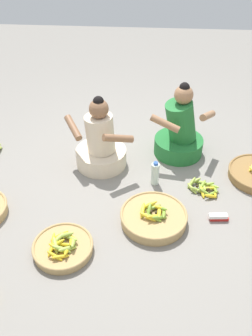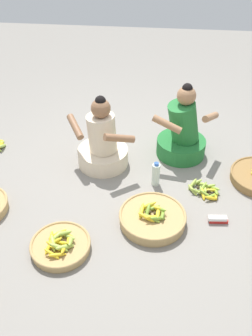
# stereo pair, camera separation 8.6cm
# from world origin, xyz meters

# --- Properties ---
(ground_plane) EXTENTS (10.00, 10.00, 0.00)m
(ground_plane) POSITION_xyz_m (0.00, 0.00, 0.00)
(ground_plane) COLOR gray
(vendor_woman_front) EXTENTS (0.72, 0.55, 0.78)m
(vendor_woman_front) POSITION_xyz_m (-0.30, 0.30, 0.25)
(vendor_woman_front) COLOR beige
(vendor_woman_front) RESTS_ON ground
(vendor_woman_behind) EXTENTS (0.69, 0.54, 0.82)m
(vendor_woman_behind) POSITION_xyz_m (0.51, 0.56, 0.26)
(vendor_woman_behind) COLOR #237233
(vendor_woman_behind) RESTS_ON ground
(banana_basket_mid_right) EXTENTS (0.49, 0.49, 0.15)m
(banana_basket_mid_right) POSITION_xyz_m (-0.45, -0.87, 0.05)
(banana_basket_mid_right) COLOR tan
(banana_basket_mid_right) RESTS_ON ground
(banana_basket_near_bicycle) EXTENTS (0.58, 0.58, 0.17)m
(banana_basket_near_bicycle) POSITION_xyz_m (0.26, -0.49, 0.06)
(banana_basket_near_bicycle) COLOR tan
(banana_basket_near_bicycle) RESTS_ON ground
(loose_bananas_front_center) EXTENTS (0.32, 0.27, 0.09)m
(loose_bananas_front_center) POSITION_xyz_m (0.74, -0.05, 0.03)
(loose_bananas_front_center) COLOR #9EB747
(loose_bananas_front_center) RESTS_ON ground
(water_bottle) EXTENTS (0.08, 0.08, 0.26)m
(water_bottle) POSITION_xyz_m (0.26, 0.03, 0.12)
(water_bottle) COLOR silver
(water_bottle) RESTS_ON ground
(packet_carton_stack) EXTENTS (0.18, 0.07, 0.06)m
(packet_carton_stack) POSITION_xyz_m (0.83, -0.42, 0.03)
(packet_carton_stack) COLOR red
(packet_carton_stack) RESTS_ON ground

